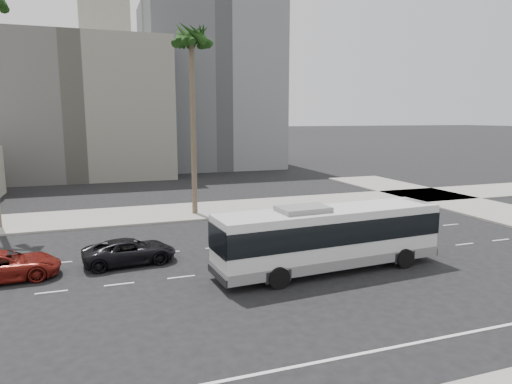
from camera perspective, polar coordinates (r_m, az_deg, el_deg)
name	(u,v)px	position (r m, az deg, el deg)	size (l,w,h in m)	color
ground	(291,265)	(25.14, 4.38, -9.09)	(700.00, 700.00, 0.00)	black
sidewalk_north	(219,209)	(39.33, -4.74, -2.19)	(120.00, 7.00, 0.15)	gray
midrise_beige_west	(76,109)	(66.85, -21.68, 9.64)	(24.00, 18.00, 18.00)	#605E59
midrise_gray_center	(208,86)	(76.05, -6.05, 13.16)	(20.00, 20.00, 26.00)	#5A5C5F
civic_tower	(106,61)	(273.65, -18.31, 15.42)	(42.00, 42.00, 129.00)	#B8B49D
highrise_right	(198,67)	(259.08, -7.34, 15.32)	(26.00, 26.00, 70.00)	slate
highrise_far	(227,82)	(293.67, -3.67, 13.69)	(22.00, 22.00, 60.00)	slate
city_bus	(329,236)	(24.02, 9.19, -5.45)	(12.44, 3.60, 3.53)	silver
car_a	(130,251)	(25.99, -15.59, -7.20)	(4.97, 2.29, 1.38)	black
car_b	(3,266)	(25.77, -29.19, -8.13)	(5.24, 2.42, 1.46)	maroon
palm_near	(191,42)	(37.37, -8.15, 18.20)	(4.50, 4.50, 15.16)	brown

